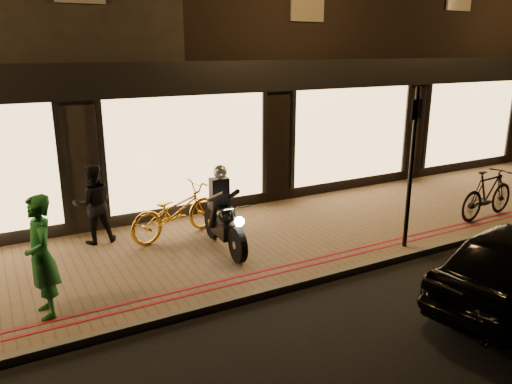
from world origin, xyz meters
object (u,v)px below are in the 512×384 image
Objects in this scene: motorcycle at (223,217)px; sign_post at (412,160)px; person_green at (41,257)px; bicycle_gold at (175,211)px.

motorcycle is 3.61m from sign_post.
sign_post is 1.70× the size of person_green.
sign_post is at bearing -140.61° from bicycle_gold.
sign_post reaches higher than motorcycle.
person_green is (-6.30, 0.57, -0.80)m from sign_post.
motorcycle is at bearing 152.78° from sign_post.
sign_post is at bearing 79.71° from person_green.
sign_post is at bearing -23.12° from motorcycle.
motorcycle is 0.96× the size of bicycle_gold.
motorcycle is 0.65× the size of sign_post.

